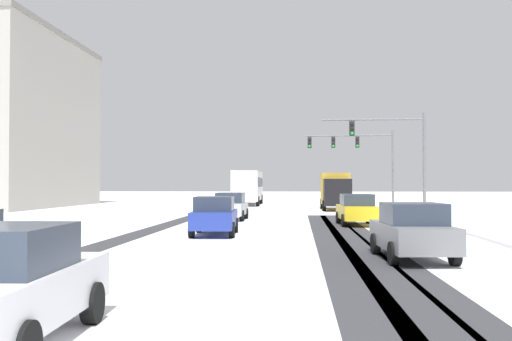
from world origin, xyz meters
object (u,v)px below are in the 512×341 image
at_px(traffic_signal_near_right, 395,146).
at_px(bus_oncoming, 248,185).
at_px(car_white_sixth, 3,285).
at_px(box_truck_delivery, 335,190).
at_px(car_blue_third, 215,216).
at_px(car_yellow_cab_second, 357,209).
at_px(traffic_signal_far_right, 357,151).
at_px(car_grey_fourth, 412,231).
at_px(car_silver_lead, 231,206).

xyz_separation_m(traffic_signal_near_right, bus_oncoming, (-11.01, 22.94, -2.45)).
bearing_deg(car_white_sixth, box_truck_delivery, 80.43).
height_order(car_white_sixth, bus_oncoming, bus_oncoming).
relative_size(bus_oncoming, box_truck_delivery, 1.49).
bearing_deg(traffic_signal_near_right, car_blue_third, -128.31).
bearing_deg(car_yellow_cab_second, traffic_signal_near_right, 62.57).
relative_size(car_yellow_cab_second, car_blue_third, 1.00).
height_order(car_yellow_cab_second, car_white_sixth, same).
relative_size(traffic_signal_near_right, traffic_signal_far_right, 0.90).
bearing_deg(traffic_signal_far_right, traffic_signal_near_right, -84.72).
bearing_deg(traffic_signal_near_right, car_white_sixth, -108.80).
height_order(car_grey_fourth, bus_oncoming, bus_oncoming).
relative_size(traffic_signal_near_right, box_truck_delivery, 0.88).
height_order(traffic_signal_near_right, car_blue_third, traffic_signal_near_right).
bearing_deg(car_blue_third, bus_oncoming, 92.58).
xyz_separation_m(traffic_signal_far_right, car_yellow_cab_second, (-1.77, -17.77, -4.01)).
xyz_separation_m(traffic_signal_near_right, car_white_sixth, (-9.86, -28.98, -3.63)).
distance_m(traffic_signal_far_right, car_white_sixth, 42.27).
height_order(car_silver_lead, car_grey_fourth, same).
xyz_separation_m(traffic_signal_far_right, car_grey_fourth, (-1.55, -31.68, -4.01)).
relative_size(car_grey_fourth, bus_oncoming, 0.38).
xyz_separation_m(traffic_signal_near_right, car_blue_third, (-9.44, -11.95, -3.63)).
bearing_deg(car_yellow_cab_second, car_grey_fourth, -89.08).
bearing_deg(car_yellow_cab_second, bus_oncoming, 105.88).
bearing_deg(box_truck_delivery, traffic_signal_near_right, -76.93).
relative_size(traffic_signal_far_right, box_truck_delivery, 0.97).
bearing_deg(traffic_signal_far_right, box_truck_delivery, 172.45).
bearing_deg(car_silver_lead, traffic_signal_near_right, 9.88).
bearing_deg(car_white_sixth, bus_oncoming, 91.27).
relative_size(car_yellow_cab_second, car_white_sixth, 1.00).
relative_size(traffic_signal_far_right, car_silver_lead, 1.75).
xyz_separation_m(car_blue_third, car_grey_fourth, (6.77, -7.55, 0.00)).
height_order(traffic_signal_far_right, car_yellow_cab_second, traffic_signal_far_right).
distance_m(traffic_signal_far_right, car_silver_lead, 16.95).
xyz_separation_m(car_blue_third, bus_oncoming, (-1.57, 34.89, 1.18)).
xyz_separation_m(car_grey_fourth, car_white_sixth, (-7.19, -9.48, 0.00)).
xyz_separation_m(traffic_signal_far_right, bus_oncoming, (-9.89, 10.76, -2.83)).
bearing_deg(car_silver_lead, car_blue_third, -87.20).
bearing_deg(car_silver_lead, car_white_sixth, -89.84).
distance_m(traffic_signal_near_right, car_grey_fourth, 20.01).
height_order(traffic_signal_far_right, car_grey_fourth, traffic_signal_far_right).
bearing_deg(bus_oncoming, box_truck_delivery, -52.32).
xyz_separation_m(car_yellow_cab_second, box_truck_delivery, (0.01, 18.00, 0.82)).
bearing_deg(car_blue_third, car_yellow_cab_second, 44.21).
xyz_separation_m(traffic_signal_near_right, car_yellow_cab_second, (-2.90, -5.58, -3.63)).
distance_m(car_yellow_cab_second, car_white_sixth, 24.41).
relative_size(car_blue_third, bus_oncoming, 0.38).
xyz_separation_m(traffic_signal_far_right, car_white_sixth, (-8.74, -41.16, -4.01)).
bearing_deg(car_white_sixth, car_silver_lead, 90.16).
bearing_deg(car_grey_fourth, car_yellow_cab_second, 90.92).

